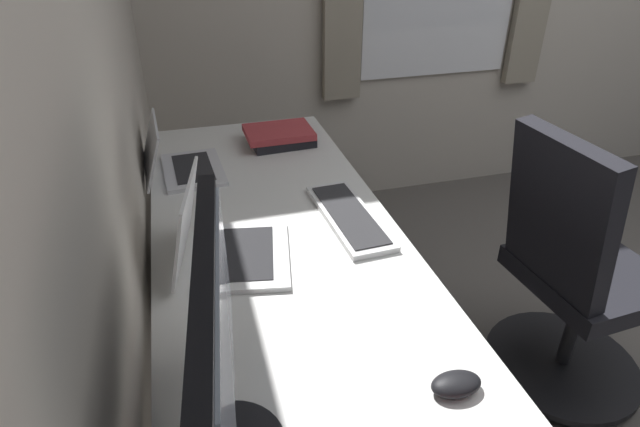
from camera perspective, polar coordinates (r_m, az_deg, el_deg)
wall_back at (r=0.85m, az=-28.87°, el=9.31°), size 4.43×0.10×2.60m
desk at (r=1.34m, az=-2.09°, el=-10.62°), size 2.38×0.71×0.73m
drawer_pedestal at (r=1.77m, az=-5.15°, el=-12.33°), size 0.40×0.51×0.69m
monitor_primary at (r=0.84m, az=-11.13°, el=-14.76°), size 0.54×0.20×0.41m
laptop_leftmost at (r=1.41m, az=-10.67°, el=-3.06°), size 0.36×0.34×0.24m
laptop_left at (r=1.91m, az=-15.36°, el=5.50°), size 0.32×0.28×0.20m
keyboard_main at (r=1.58m, az=3.18°, el=-0.30°), size 0.43×0.16×0.02m
mouse_spare at (r=1.11m, az=14.62°, el=-17.55°), size 0.06×0.10×0.03m
book_stack_near at (r=2.10m, az=-4.36°, el=8.44°), size 0.20×0.27×0.06m
office_chair at (r=1.97m, az=25.78°, el=-6.66°), size 0.56×0.57×0.97m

